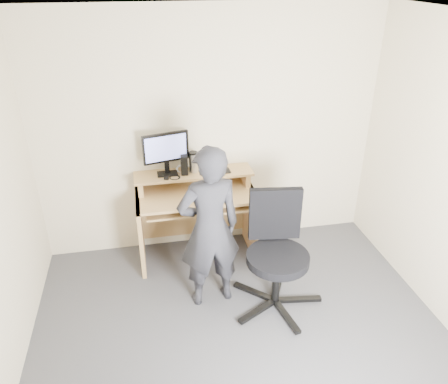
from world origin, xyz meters
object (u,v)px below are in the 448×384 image
object	(u,v)px
person	(209,229)
desk	(196,207)
monitor	(166,150)
office_chair	(276,248)

from	to	relation	value
person	desk	bearing A→B (deg)	-97.14
person	monitor	bearing A→B (deg)	-80.30
office_chair	person	xyz separation A→B (m)	(-0.58, 0.12, 0.19)
monitor	office_chair	xyz separation A→B (m)	(0.86, -0.98, -0.60)
desk	office_chair	bearing A→B (deg)	-56.54
monitor	person	size ratio (longest dim) A/B	0.30
desk	monitor	xyz separation A→B (m)	(-0.26, 0.08, 0.63)
desk	office_chair	world-z (taller)	office_chair
desk	office_chair	size ratio (longest dim) A/B	1.15
office_chair	person	size ratio (longest dim) A/B	0.68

